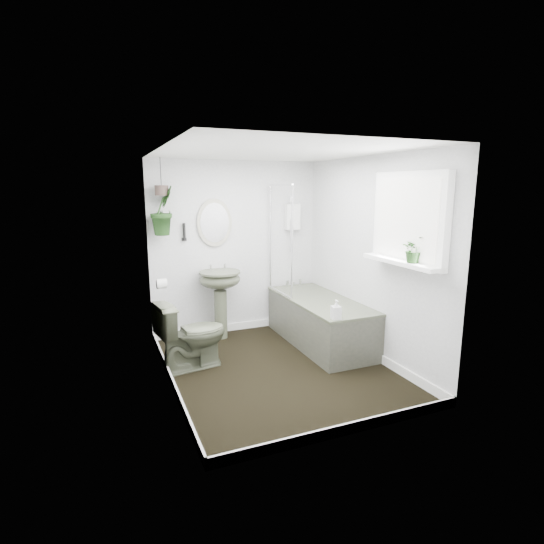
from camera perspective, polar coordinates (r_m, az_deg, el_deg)
name	(u,v)px	position (r m, az deg, el deg)	size (l,w,h in m)	color
floor	(277,369)	(4.78, 0.71, -12.89)	(2.30, 2.80, 0.02)	black
ceiling	(278,150)	(4.38, 0.79, 16.03)	(2.30, 2.80, 0.02)	white
wall_back	(236,248)	(5.74, -4.85, 3.26)	(2.30, 0.02, 2.30)	silver
wall_front	(352,297)	(3.22, 10.75, -3.28)	(2.30, 0.02, 2.30)	silver
wall_left	(165,274)	(4.12, -14.23, -0.23)	(0.02, 2.80, 2.30)	silver
wall_right	(370,258)	(5.00, 13.05, 1.81)	(0.02, 2.80, 2.30)	silver
skirting	(277,364)	(4.76, 0.71, -12.23)	(2.30, 2.80, 0.10)	white
bathtub	(320,321)	(5.42, 6.44, -6.58)	(0.72, 1.72, 0.58)	#4C523E
bath_screen	(281,240)	(5.50, 1.16, 4.31)	(0.04, 0.72, 1.40)	silver
shower_box	(292,217)	(5.93, 2.75, 7.43)	(0.20, 0.10, 0.35)	white
oval_mirror	(215,223)	(5.58, -7.73, 6.58)	(0.46, 0.03, 0.62)	#AFAB96
wall_sconce	(184,232)	(5.49, -11.73, 5.33)	(0.04, 0.04, 0.22)	black
toilet_roll_holder	(162,284)	(4.86, -14.63, -1.54)	(0.11, 0.11, 0.11)	white
window_recess	(409,219)	(4.35, 17.96, 6.82)	(0.08, 1.00, 0.90)	white
window_sill	(401,262)	(4.36, 16.93, 1.31)	(0.18, 1.00, 0.04)	white
window_blinds	(405,219)	(4.32, 17.51, 6.82)	(0.01, 0.86, 0.76)	white
toilet	(192,334)	(4.74, -10.74, -8.22)	(0.43, 0.75, 0.76)	#4C523E
pedestal_sink	(221,305)	(5.58, -6.93, -4.37)	(0.53, 0.45, 0.90)	#4C523E
sill_plant	(414,249)	(4.21, 18.54, 2.91)	(0.23, 0.20, 0.26)	black
hanging_plant	(163,210)	(5.31, -14.50, 8.03)	(0.33, 0.26, 0.59)	black
soap_bottle	(336,310)	(4.54, 8.61, -5.02)	(0.09, 0.10, 0.21)	black
hanging_pot	(162,190)	(5.31, -14.63, 10.58)	(0.16, 0.16, 0.12)	#44342E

